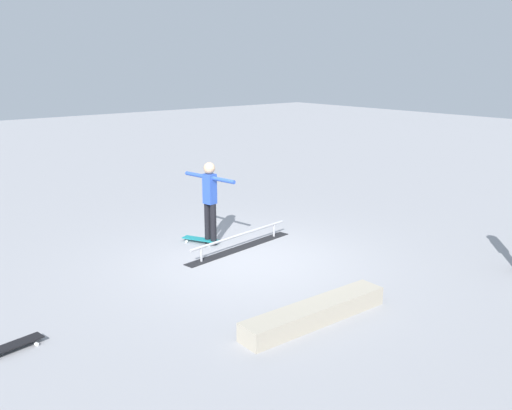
{
  "coord_description": "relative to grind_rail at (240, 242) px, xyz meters",
  "views": [
    {
      "loc": [
        6.23,
        7.72,
        3.63
      ],
      "look_at": [
        -0.27,
        -0.13,
        1.0
      ],
      "focal_mm": 39.09,
      "sensor_mm": 36.0,
      "label": 1
    }
  ],
  "objects": [
    {
      "name": "skater_main",
      "position": [
        0.28,
        -0.61,
        0.85
      ],
      "size": [
        0.29,
        1.36,
        1.7
      ],
      "rotation": [
        0.0,
        0.0,
        4.87
      ],
      "color": "black",
      "rests_on": "ground_plane"
    },
    {
      "name": "ground_plane",
      "position": [
        0.27,
        0.63,
        -0.13
      ],
      "size": [
        60.0,
        60.0,
        0.0
      ],
      "primitive_type": "plane",
      "color": "#9E9EA3"
    },
    {
      "name": "skateboard_main",
      "position": [
        0.4,
        -0.8,
        -0.06
      ],
      "size": [
        0.52,
        0.81,
        0.09
      ],
      "rotation": [
        0.0,
        0.0,
        5.15
      ],
      "color": "teal",
      "rests_on": "ground_plane"
    },
    {
      "name": "skate_ledge",
      "position": [
        1.16,
        3.23,
        0.0
      ],
      "size": [
        2.49,
        0.5,
        0.27
      ],
      "primitive_type": "cube",
      "rotation": [
        0.0,
        0.0,
        -0.03
      ],
      "color": "#B2A893",
      "rests_on": "ground_plane"
    },
    {
      "name": "loose_skateboard_black",
      "position": [
        4.78,
        1.33,
        -0.06
      ],
      "size": [
        0.82,
        0.35,
        0.09
      ],
      "rotation": [
        0.0,
        0.0,
        0.15
      ],
      "color": "black",
      "rests_on": "ground_plane"
    },
    {
      "name": "grind_rail",
      "position": [
        0.0,
        0.0,
        0.0
      ],
      "size": [
        2.77,
        0.62,
        0.31
      ],
      "rotation": [
        0.0,
        0.0,
        0.14
      ],
      "color": "black",
      "rests_on": "ground_plane"
    }
  ]
}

